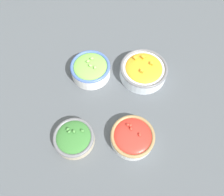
# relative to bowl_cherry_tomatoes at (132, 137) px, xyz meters

# --- Properties ---
(ground_plane) EXTENTS (3.00, 3.00, 0.00)m
(ground_plane) POSITION_rel_bowl_cherry_tomatoes_xyz_m (-0.06, 0.15, -0.03)
(ground_plane) COLOR #4C5156
(bowl_cherry_tomatoes) EXTENTS (0.15, 0.15, 0.06)m
(bowl_cherry_tomatoes) POSITION_rel_bowl_cherry_tomatoes_xyz_m (0.00, 0.00, 0.00)
(bowl_cherry_tomatoes) COLOR white
(bowl_cherry_tomatoes) RESTS_ON ground_plane
(bowl_lettuce) EXTENTS (0.15, 0.15, 0.08)m
(bowl_lettuce) POSITION_rel_bowl_cherry_tomatoes_xyz_m (-0.14, 0.28, 0.01)
(bowl_lettuce) COLOR white
(bowl_lettuce) RESTS_ON ground_plane
(bowl_squash) EXTENTS (0.19, 0.19, 0.07)m
(bowl_squash) POSITION_rel_bowl_cherry_tomatoes_xyz_m (0.06, 0.27, 0.01)
(bowl_squash) COLOR silver
(bowl_squash) RESTS_ON ground_plane
(bowl_broccoli) EXTENTS (0.14, 0.14, 0.06)m
(bowl_broccoli) POSITION_rel_bowl_cherry_tomatoes_xyz_m (-0.20, 0.00, -0.00)
(bowl_broccoli) COLOR beige
(bowl_broccoli) RESTS_ON ground_plane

